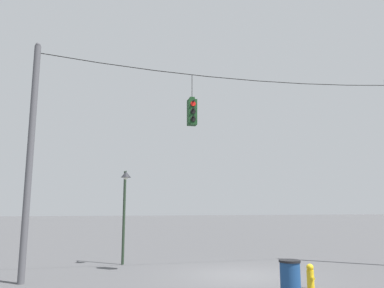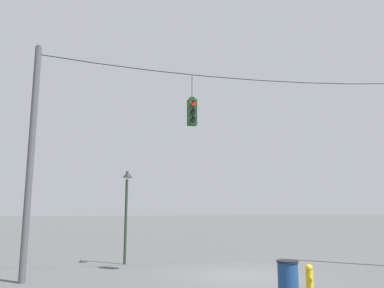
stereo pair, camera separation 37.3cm
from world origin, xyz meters
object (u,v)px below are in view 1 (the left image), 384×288
(utility_pole_left, at_px, (30,157))
(trash_bin, at_px, (290,278))
(street_lamp, at_px, (125,196))
(fire_hydrant, at_px, (310,276))
(traffic_light_over_intersection, at_px, (192,112))

(utility_pole_left, xyz_separation_m, trash_bin, (7.79, -3.67, -3.71))
(street_lamp, distance_m, trash_bin, 8.48)
(street_lamp, xyz_separation_m, fire_hydrant, (5.30, -6.25, -2.61))
(traffic_light_over_intersection, distance_m, street_lamp, 5.08)
(utility_pole_left, distance_m, fire_hydrant, 10.08)
(street_lamp, xyz_separation_m, trash_bin, (4.26, -6.89, -2.50))
(street_lamp, distance_m, fire_hydrant, 8.60)
(trash_bin, bearing_deg, utility_pole_left, 154.76)
(traffic_light_over_intersection, distance_m, fire_hydrant, 7.20)
(trash_bin, bearing_deg, traffic_light_over_intersection, 118.41)
(street_lamp, relative_size, fire_hydrant, 5.46)
(utility_pole_left, xyz_separation_m, street_lamp, (3.53, 3.22, -1.21))
(traffic_light_over_intersection, height_order, street_lamp, traffic_light_over_intersection)
(utility_pole_left, distance_m, street_lamp, 4.93)
(street_lamp, bearing_deg, trash_bin, -58.27)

